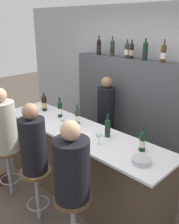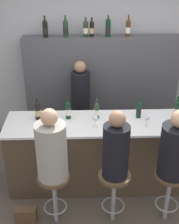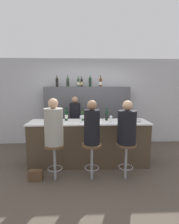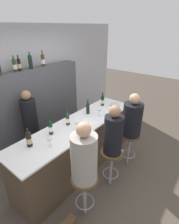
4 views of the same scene
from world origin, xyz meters
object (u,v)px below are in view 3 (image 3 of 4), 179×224
object	(u,v)px
metal_bowl	(137,121)
handbag	(36,175)
wine_bottle_counter_1	(66,115)
guest_seated_middle	(92,125)
wine_bottle_counter_0	(49,115)
wine_bottle_counter_3	(107,115)
wine_glass_0	(55,118)
bartender	(75,125)
wine_bottle_backbar_3	(82,82)
bar_stool_left	(55,152)
wine_bottle_backbar_1	(68,82)
wine_bottle_backbar_0	(57,82)
guest_seated_right	(127,126)
wine_glass_2	(111,117)
bar_stool_right	(126,151)
guest_seated_left	(54,125)
wine_bottle_backbar_2	(78,82)
wine_bottle_backbar_5	(101,82)
wine_bottle_backbar_4	(90,82)
wine_bottle_counter_2	(83,115)
bar_stool_middle	(92,152)
wine_bottle_counter_4	(128,115)
wine_glass_1	(81,117)

from	to	relation	value
metal_bowl	handbag	world-z (taller)	metal_bowl
wine_bottle_counter_1	guest_seated_middle	size ratio (longest dim) A/B	0.38
wine_bottle_counter_0	metal_bowl	distance (m)	1.98
wine_bottle_counter_1	handbag	bearing A→B (deg)	-122.68
wine_bottle_counter_3	wine_glass_0	bearing A→B (deg)	-168.72
metal_bowl	bartender	size ratio (longest dim) A/B	0.13
metal_bowl	wine_bottle_backbar_3	bearing A→B (deg)	130.55
bar_stool_left	wine_bottle_counter_3	bearing A→B (deg)	36.95
wine_bottle_backbar_1	wine_bottle_counter_1	bearing A→B (deg)	-87.63
wine_bottle_backbar_0	metal_bowl	size ratio (longest dim) A/B	1.67
wine_glass_0	guest_seated_right	xyz separation A→B (m)	(1.41, -0.59, -0.05)
bar_stool_left	wine_bottle_counter_1	bearing A→B (deg)	79.15
wine_glass_2	bar_stool_right	distance (m)	0.83
guest_seated_left	bar_stool_right	xyz separation A→B (m)	(1.35, 0.00, -0.52)
wine_bottle_backbar_2	wine_bottle_backbar_5	size ratio (longest dim) A/B	0.90
wine_bottle_backbar_4	guest_seated_left	distance (m)	2.32
wine_bottle_backbar_1	guest_seated_right	bearing A→B (deg)	-58.39
wine_bottle_counter_3	wine_bottle_backbar_5	size ratio (longest dim) A/B	0.91
wine_bottle_backbar_1	guest_seated_left	world-z (taller)	wine_bottle_backbar_1
wine_bottle_counter_2	guest_seated_middle	world-z (taller)	guest_seated_middle
wine_glass_0	guest_seated_middle	size ratio (longest dim) A/B	0.19
wine_bottle_counter_2	wine_bottle_backbar_3	xyz separation A→B (m)	(-0.02, 1.21, 0.78)
wine_bottle_counter_3	bar_stool_right	size ratio (longest dim) A/B	0.43
wine_bottle_backbar_1	handbag	size ratio (longest dim) A/B	1.26
guest_seated_left	bar_stool_middle	bearing A→B (deg)	0.00
wine_bottle_backbar_5	guest_seated_right	size ratio (longest dim) A/B	0.40
bartender	wine_glass_0	bearing A→B (deg)	-109.43
wine_bottle_backbar_1	wine_glass_0	xyz separation A→B (m)	(-0.16, -1.44, -0.80)
wine_bottle_counter_1	bar_stool_middle	bearing A→B (deg)	-56.40
guest_seated_middle	guest_seated_right	bearing A→B (deg)	0.00
bar_stool_middle	wine_bottle_counter_4	bearing A→B (deg)	42.57
wine_glass_1	wine_bottle_backbar_5	bearing A→B (deg)	68.52
wine_glass_1	metal_bowl	bearing A→B (deg)	0.42
wine_bottle_backbar_3	wine_glass_2	xyz separation A→B (m)	(0.64, -1.44, -0.78)
bar_stool_left	guest_seated_middle	xyz separation A→B (m)	(0.70, 0.00, 0.51)
wine_glass_0	bar_stool_middle	bearing A→B (deg)	-38.00
wine_bottle_backbar_1	bartender	distance (m)	1.28
wine_glass_0	guest_seated_right	distance (m)	1.53
wine_bottle_backbar_1	wine_bottle_backbar_4	xyz separation A→B (m)	(0.65, 0.00, 0.01)
wine_bottle_backbar_1	wine_glass_1	distance (m)	1.69
wine_bottle_counter_1	wine_glass_1	size ratio (longest dim) A/B	1.98
wine_bottle_counter_2	wine_bottle_backbar_1	world-z (taller)	wine_bottle_backbar_1
wine_bottle_backbar_3	bartender	xyz separation A→B (m)	(-0.19, -0.37, -1.19)
wine_bottle_counter_4	wine_glass_0	bearing A→B (deg)	-172.12
wine_bottle_backbar_3	wine_bottle_backbar_4	size ratio (longest dim) A/B	0.90
wine_bottle_counter_4	wine_bottle_backbar_0	xyz separation A→B (m)	(-1.79, 1.21, 0.78)
bar_stool_left	wine_bottle_backbar_5	bearing A→B (deg)	62.22
wine_glass_0	guest_seated_right	world-z (taller)	guest_seated_right
wine_bottle_backbar_3	metal_bowl	world-z (taller)	wine_bottle_backbar_3
wine_bottle_counter_1	wine_glass_1	distance (m)	0.41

